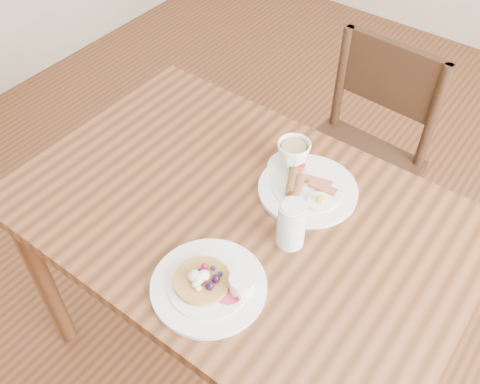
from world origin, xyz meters
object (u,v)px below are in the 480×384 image
Objects in this scene: dining_table at (240,234)px; chair_far at (358,154)px; teacup_saucer at (293,157)px; breakfast_plate at (307,188)px; water_glass at (291,224)px; pancake_plate at (211,284)px.

chair_far is at bearing 86.28° from dining_table.
chair_far is at bearing 87.39° from teacup_saucer.
teacup_saucer reaches higher than breakfast_plate.
water_glass is at bearing -71.01° from breakfast_plate.
pancake_plate reaches higher than breakfast_plate.
breakfast_plate is (0.06, -0.49, 0.27)m from chair_far.
chair_far is at bearing 96.83° from breakfast_plate.
pancake_plate is 0.24m from water_glass.
dining_table is 9.28× the size of water_glass.
dining_table is at bearing -121.39° from breakfast_plate.
pancake_plate is 0.40m from breakfast_plate.
water_glass reaches higher than teacup_saucer.
pancake_plate is at bearing -91.56° from breakfast_plate.
teacup_saucer is at bearing 147.73° from breakfast_plate.
teacup_saucer is (0.02, 0.21, 0.14)m from dining_table.
dining_table is 0.27m from pancake_plate.
water_glass is (0.16, -0.01, 0.16)m from dining_table.
breakfast_plate is at bearing 108.99° from water_glass.
chair_far reaches higher than breakfast_plate.
dining_table is 4.44× the size of pancake_plate.
chair_far reaches higher than teacup_saucer.
chair_far is 6.29× the size of teacup_saucer.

